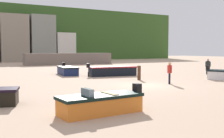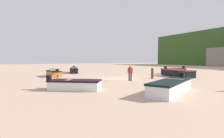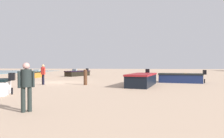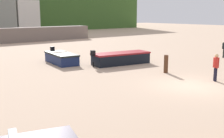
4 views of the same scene
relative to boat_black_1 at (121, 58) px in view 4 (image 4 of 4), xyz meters
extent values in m
plane|color=tan|center=(-1.54, -7.58, -0.47)|extent=(160.00, 160.00, 0.00)
cube|color=#72635B|center=(3.80, 22.42, 0.53)|extent=(15.54, 2.40, 2.00)
cube|color=silver|center=(8.44, 39.15, 2.81)|extent=(4.40, 5.46, 6.55)
cube|color=black|center=(0.01, 0.00, -0.07)|extent=(4.72, 2.28, 0.80)
cube|color=maroon|center=(0.01, 0.00, 0.39)|extent=(4.83, 2.37, 0.12)
cube|color=black|center=(-2.39, 0.41, 0.57)|extent=(0.33, 0.36, 0.40)
cylinder|color=black|center=(-2.39, 0.41, -0.27)|extent=(0.12, 0.12, 0.40)
cube|color=navy|center=(-3.43, 3.30, -0.11)|extent=(1.96, 3.83, 0.71)
cube|color=black|center=(-3.43, 3.30, 0.30)|extent=(2.05, 3.94, 0.12)
cube|color=black|center=(-3.16, 5.29, 0.48)|extent=(0.36, 0.32, 0.40)
cylinder|color=black|center=(-3.16, 5.29, -0.29)|extent=(0.11, 0.11, 0.36)
cube|color=#8E704E|center=(-3.37, 3.75, 0.35)|extent=(1.27, 0.41, 0.08)
cylinder|color=#4D2F1D|center=(0.14, -4.42, 0.13)|extent=(0.28, 0.28, 1.20)
cylinder|color=#202826|center=(9.33, -3.45, -0.06)|extent=(0.20, 0.20, 0.82)
cylinder|color=black|center=(9.24, -3.37, 0.60)|extent=(0.13, 0.13, 0.54)
cylinder|color=black|center=(0.59, -7.75, -0.06)|extent=(0.20, 0.20, 0.82)
cylinder|color=black|center=(0.45, -7.89, -0.06)|extent=(0.20, 0.20, 0.82)
cylinder|color=#B32620|center=(0.52, -7.82, 0.64)|extent=(0.48, 0.48, 0.58)
cylinder|color=#B32620|center=(0.67, -7.66, 0.60)|extent=(0.13, 0.13, 0.54)
cylinder|color=#B32620|center=(0.37, -7.97, 0.60)|extent=(0.13, 0.13, 0.54)
sphere|color=tan|center=(0.52, -7.82, 1.04)|extent=(0.31, 0.31, 0.22)
camera|label=1|loc=(-13.01, -23.40, 2.03)|focal=43.87mm
camera|label=2|loc=(14.72, -17.97, 1.70)|focal=27.01mm
camera|label=3|loc=(15.38, 0.37, 1.05)|focal=32.27mm
camera|label=4|loc=(-14.40, -16.33, 3.43)|focal=44.88mm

